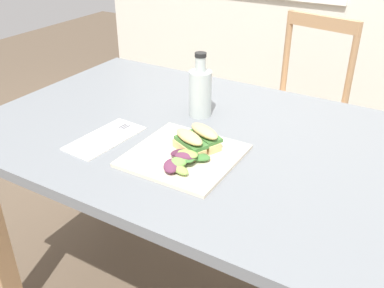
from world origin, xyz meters
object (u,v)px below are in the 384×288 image
Objects in this scene: sandwich_half_back at (204,136)px; dining_table at (217,172)px; chair_wooden_far at (298,109)px; bottle_cold_brew at (200,95)px; plate_lunch at (184,156)px; fork_on_napkin at (110,135)px; sandwich_half_front at (190,142)px.

dining_table is at bearing 89.82° from sandwich_half_back.
bottle_cold_brew is (-0.07, -0.84, 0.36)m from chair_wooden_far.
plate_lunch is at bearing -98.80° from dining_table.
sandwich_half_back reaches higher than fork_on_napkin.
plate_lunch is at bearing -108.85° from sandwich_half_back.
bottle_cold_brew is at bearing 59.67° from fork_on_napkin.
chair_wooden_far is 7.96× the size of sandwich_half_front.
bottle_cold_brew is (-0.11, 0.10, 0.19)m from dining_table.
fork_on_napkin is at bearing -164.19° from sandwich_half_back.
chair_wooden_far is 1.13m from plate_lunch.
bottle_cold_brew is at bearing 122.34° from sandwich_half_back.
chair_wooden_far is at bearing 92.43° from sandwich_half_back.
fork_on_napkin is at bearing -177.72° from plate_lunch.
sandwich_half_front is (0.01, 0.02, 0.03)m from plate_lunch.
plate_lunch is at bearing -88.88° from chair_wooden_far.
chair_wooden_far is 4.68× the size of fork_on_napkin.
plate_lunch is 0.08m from sandwich_half_back.
chair_wooden_far is 1.16m from fork_on_napkin.
sandwich_half_back is at bearing -57.66° from bottle_cold_brew.
fork_on_napkin is (-0.26, -0.07, -0.03)m from sandwich_half_back.
chair_wooden_far is 1.12m from sandwich_half_front.
sandwich_half_front is at bearing -97.33° from dining_table.
chair_wooden_far is at bearing 91.12° from plate_lunch.
sandwich_half_front is 0.05m from sandwich_half_back.
chair_wooden_far is at bearing 92.65° from dining_table.
fork_on_napkin is 0.94× the size of bottle_cold_brew.
dining_table is 0.18m from sandwich_half_back.
dining_table is 13.03× the size of sandwich_half_front.
bottle_cold_brew reaches higher than sandwich_half_back.
sandwich_half_front is 0.59× the size of fork_on_napkin.
sandwich_half_back reaches higher than plate_lunch.
plate_lunch is (-0.02, -0.14, 0.12)m from dining_table.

